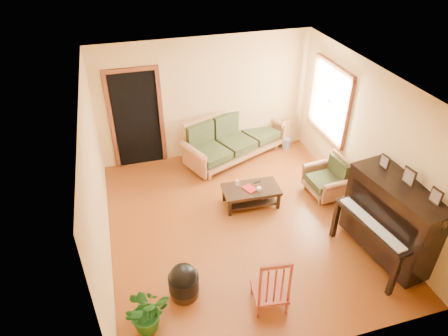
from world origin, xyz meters
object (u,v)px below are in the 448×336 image
object	(u,v)px
piano	(393,221)
armchair	(326,177)
coffee_table	(251,196)
sofa	(235,137)
potted_plant	(147,311)
footstool	(184,284)
red_chair	(271,280)
ceramic_crock	(286,143)

from	to	relation	value
piano	armchair	bearing A→B (deg)	87.98
coffee_table	piano	world-z (taller)	piano
sofa	potted_plant	bearing A→B (deg)	-145.23
piano	footstool	distance (m)	3.29
footstool	coffee_table	bearing A→B (deg)	46.48
armchair	red_chair	xyz separation A→B (m)	(-1.96, -2.08, 0.11)
sofa	piano	size ratio (longest dim) A/B	1.49
coffee_table	potted_plant	size ratio (longest dim) A/B	1.58
sofa	red_chair	size ratio (longest dim) A/B	2.33
ceramic_crock	potted_plant	size ratio (longest dim) A/B	0.35
piano	ceramic_crock	size ratio (longest dim) A/B	6.68
piano	coffee_table	bearing A→B (deg)	125.01
armchair	piano	bearing A→B (deg)	-88.85
sofa	red_chair	bearing A→B (deg)	-123.20
coffee_table	ceramic_crock	bearing A→B (deg)	49.59
footstool	red_chair	bearing A→B (deg)	-23.44
potted_plant	coffee_table	bearing A→B (deg)	43.82
footstool	potted_plant	xyz separation A→B (m)	(-0.56, -0.39, 0.12)
armchair	sofa	bearing A→B (deg)	120.95
red_chair	piano	bearing A→B (deg)	17.83
ceramic_crock	sofa	bearing A→B (deg)	-177.20
armchair	ceramic_crock	world-z (taller)	armchair
red_chair	ceramic_crock	world-z (taller)	red_chair
coffee_table	potted_plant	world-z (taller)	potted_plant
coffee_table	ceramic_crock	xyz separation A→B (m)	(1.47, 1.73, -0.07)
sofa	ceramic_crock	distance (m)	1.32
potted_plant	ceramic_crock	bearing A→B (deg)	46.31
sofa	ceramic_crock	size ratio (longest dim) A/B	9.96
piano	potted_plant	world-z (taller)	piano
sofa	coffee_table	size ratio (longest dim) A/B	2.23
ceramic_crock	footstool	bearing A→B (deg)	-131.98
coffee_table	red_chair	xyz separation A→B (m)	(-0.49, -2.16, 0.31)
footstool	potted_plant	distance (m)	0.69
armchair	ceramic_crock	distance (m)	1.83
sofa	piano	bearing A→B (deg)	-90.11
sofa	piano	world-z (taller)	piano
armchair	potted_plant	bearing A→B (deg)	-156.17
armchair	footstool	world-z (taller)	armchair
armchair	potted_plant	xyz separation A→B (m)	(-3.63, -1.99, -0.06)
footstool	ceramic_crock	xyz separation A→B (m)	(3.07, 3.41, -0.09)
piano	ceramic_crock	xyz separation A→B (m)	(-0.18, 3.50, -0.57)
footstool	ceramic_crock	size ratio (longest dim) A/B	1.90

